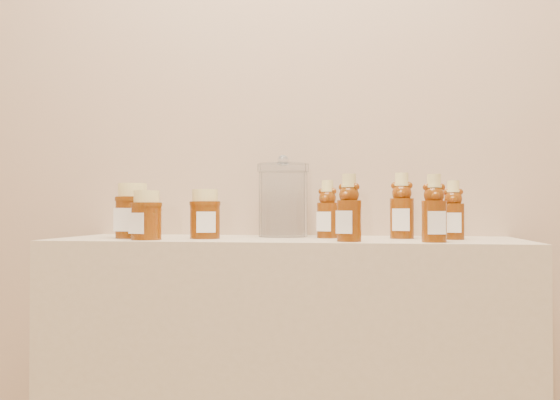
% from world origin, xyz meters
% --- Properties ---
extents(wall_back, '(3.50, 0.02, 2.70)m').
position_xyz_m(wall_back, '(0.00, 1.75, 1.35)').
color(wall_back, tan).
rests_on(wall_back, ground).
extents(bear_bottle_back_left, '(0.07, 0.07, 0.17)m').
position_xyz_m(bear_bottle_back_left, '(0.11, 1.59, 0.99)').
color(bear_bottle_back_left, '#582406').
rests_on(bear_bottle_back_left, display_table).
extents(bear_bottle_back_mid, '(0.07, 0.07, 0.19)m').
position_xyz_m(bear_bottle_back_mid, '(0.30, 1.59, 1.00)').
color(bear_bottle_back_mid, '#582406').
rests_on(bear_bottle_back_mid, display_table).
extents(bear_bottle_back_right, '(0.06, 0.06, 0.17)m').
position_xyz_m(bear_bottle_back_right, '(0.42, 1.56, 0.98)').
color(bear_bottle_back_right, '#582406').
rests_on(bear_bottle_back_right, display_table).
extents(bear_bottle_front_left, '(0.08, 0.08, 0.18)m').
position_xyz_m(bear_bottle_front_left, '(0.17, 1.42, 0.99)').
color(bear_bottle_front_left, '#582406').
rests_on(bear_bottle_front_left, display_table).
extents(bear_bottle_front_right, '(0.07, 0.07, 0.18)m').
position_xyz_m(bear_bottle_front_right, '(0.36, 1.42, 0.99)').
color(bear_bottle_front_right, '#582406').
rests_on(bear_bottle_front_right, display_table).
extents(honey_jar_left, '(0.11, 0.11, 0.14)m').
position_xyz_m(honey_jar_left, '(-0.40, 1.51, 0.97)').
color(honey_jar_left, '#582406').
rests_on(honey_jar_left, display_table).
extents(honey_jar_back, '(0.10, 0.10, 0.13)m').
position_xyz_m(honey_jar_back, '(-0.21, 1.51, 0.96)').
color(honey_jar_back, '#582406').
rests_on(honey_jar_back, display_table).
extents(honey_jar_front, '(0.10, 0.10, 0.12)m').
position_xyz_m(honey_jar_front, '(-0.34, 1.43, 0.96)').
color(honey_jar_front, '#582406').
rests_on(honey_jar_front, display_table).
extents(glass_canister, '(0.16, 0.16, 0.22)m').
position_xyz_m(glass_canister, '(-0.02, 1.64, 1.01)').
color(glass_canister, white).
rests_on(glass_canister, display_table).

